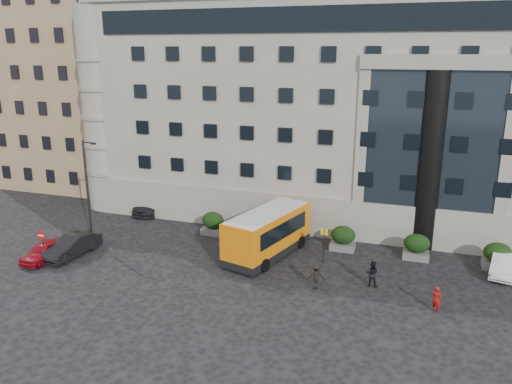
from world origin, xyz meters
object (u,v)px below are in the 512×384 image
white_taxi (503,264)px  pedestrian_c (316,276)px  hedge_a (213,223)px  street_lamp (88,189)px  hedge_c (343,238)px  pedestrian_b (372,273)px  parked_car_b (72,246)px  pedestrian_a (436,299)px  hedge_b (275,230)px  parked_car_d (118,196)px  hedge_e (497,256)px  bus_stop_sign (324,240)px  red_truck (166,180)px  parked_car_c (154,203)px  hedge_d (417,246)px  no_entry_sign (42,240)px  parked_car_a (45,251)px  minibus (268,231)px

white_taxi → pedestrian_c: pedestrian_c is taller
hedge_a → pedestrian_c: 11.88m
street_lamp → hedge_c: bearing=14.7°
pedestrian_b → pedestrian_c: pedestrian_b is taller
hedge_c → parked_car_b: bearing=-158.3°
hedge_c → pedestrian_a: bearing=-49.0°
hedge_b → pedestrian_b: (7.85, -5.31, -0.09)m
hedge_a → hedge_c: bearing=0.0°
hedge_c → parked_car_d: hedge_c is taller
hedge_e → bus_stop_sign: size_ratio=0.73×
street_lamp → white_taxi: 29.56m
hedge_a → red_truck: 12.81m
pedestrian_b → parked_car_c: bearing=-20.9°
hedge_e → red_truck: size_ratio=0.33×
red_truck → parked_car_c: (1.53, -5.36, -0.76)m
street_lamp → parked_car_c: street_lamp is taller
parked_car_c → pedestrian_a: parked_car_c is taller
hedge_d → red_truck: bearing=159.8°
no_entry_sign → red_truck: size_ratio=0.41×
hedge_a → pedestrian_c: (9.80, -6.71, -0.11)m
parked_car_b → parked_car_d: size_ratio=1.01×
hedge_c → white_taxi: 10.74m
street_lamp → no_entry_sign: street_lamp is taller
hedge_b → parked_car_b: bearing=-150.9°
hedge_a → parked_car_a: hedge_a is taller
hedge_a → hedge_d: 15.60m
parked_car_a → pedestrian_a: pedestrian_a is taller
hedge_a → hedge_d: size_ratio=1.00×
parked_car_a → pedestrian_c: 19.13m
hedge_c → bus_stop_sign: (-0.90, -2.80, 0.80)m
hedge_e → pedestrian_b: size_ratio=1.10×
hedge_a → no_entry_sign: no_entry_sign is taller
hedge_c → hedge_b: bearing=180.0°
hedge_d → parked_car_b: 24.56m
hedge_d → red_truck: (-24.63, 9.07, 0.60)m
parked_car_b → hedge_c: bearing=27.5°
bus_stop_sign → pedestrian_b: size_ratio=1.50×
hedge_c → minibus: 5.72m
parked_car_a → pedestrian_a: 26.11m
no_entry_sign → street_lamp: bearing=75.3°
hedge_b → street_lamp: bearing=-159.9°
hedge_c → pedestrian_c: hedge_c is taller
hedge_b → hedge_d: bearing=0.0°
parked_car_c → parked_car_a: bearing=-100.6°
parked_car_c → pedestrian_c: (17.30, -10.42, 0.05)m
bus_stop_sign → white_taxi: bearing=9.8°
no_entry_sign → parked_car_c: 12.66m
hedge_a → minibus: bearing=-26.3°
hedge_e → parked_car_c: bearing=172.5°
no_entry_sign → parked_car_b: size_ratio=0.50×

